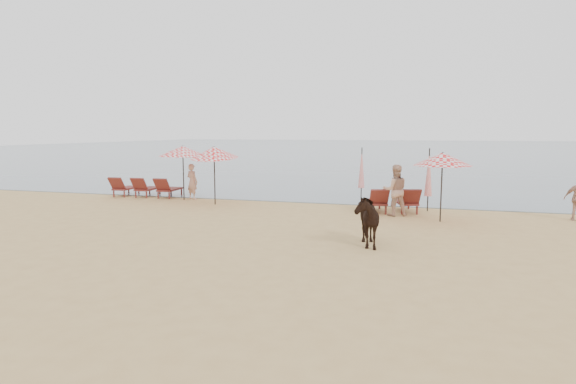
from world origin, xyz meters
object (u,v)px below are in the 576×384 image
at_px(umbrella_open_right, 443,159).
at_px(umbrella_closed_left, 362,168).
at_px(umbrella_open_left_b, 214,152).
at_px(umbrella_closed_right, 429,173).
at_px(lounger_cluster_right, 392,201).
at_px(cow, 364,219).
at_px(umbrella_open_left_a, 183,151).
at_px(beachgoer_right_a, 395,190).
at_px(lounger_cluster_left, 145,187).
at_px(beachgoer_left, 192,182).

xyz_separation_m(umbrella_open_right, umbrella_closed_left, (-3.17, 4.10, -0.66)).
bearing_deg(umbrella_open_left_b, umbrella_closed_left, 45.99).
height_order(umbrella_open_left_b, umbrella_closed_right, umbrella_open_left_b).
relative_size(umbrella_open_left_b, umbrella_closed_right, 1.04).
xyz_separation_m(lounger_cluster_right, cow, (-0.33, -5.41, 0.25)).
relative_size(lounger_cluster_right, umbrella_open_right, 0.95).
relative_size(umbrella_open_left_a, cow, 1.43).
height_order(umbrella_open_right, umbrella_closed_left, umbrella_open_right).
distance_m(umbrella_open_left_b, cow, 8.80).
bearing_deg(umbrella_open_right, beachgoer_right_a, 159.67).
bearing_deg(umbrella_closed_left, beachgoer_right_a, -64.15).
height_order(umbrella_open_right, beachgoer_right_a, umbrella_open_right).
xyz_separation_m(umbrella_closed_left, beachgoer_right_a, (1.64, -3.38, -0.50)).
relative_size(umbrella_open_right, beachgoer_right_a, 1.27).
relative_size(umbrella_open_left_a, umbrella_open_right, 1.03).
xyz_separation_m(umbrella_closed_left, umbrella_closed_right, (2.76, -2.04, 0.04)).
bearing_deg(lounger_cluster_left, lounger_cluster_right, -9.44).
bearing_deg(cow, beachgoer_left, 125.52).
relative_size(umbrella_open_left_b, umbrella_closed_left, 1.07).
height_order(lounger_cluster_right, umbrella_closed_right, umbrella_closed_right).
bearing_deg(umbrella_open_left_b, umbrella_closed_right, 24.71).
bearing_deg(lounger_cluster_right, umbrella_closed_right, 13.67).
xyz_separation_m(lounger_cluster_right, umbrella_open_left_a, (-8.96, 0.87, 1.68)).
bearing_deg(umbrella_closed_left, lounger_cluster_left, -170.78).
bearing_deg(beachgoer_right_a, umbrella_open_left_a, -25.02).
bearing_deg(beachgoer_right_a, lounger_cluster_right, -92.42).
relative_size(lounger_cluster_left, umbrella_open_right, 1.28).
bearing_deg(beachgoer_left, cow, 161.10).
relative_size(umbrella_open_left_b, umbrella_open_right, 1.07).
xyz_separation_m(lounger_cluster_right, umbrella_open_left_b, (-7.09, 0.03, 1.68)).
relative_size(lounger_cluster_right, umbrella_closed_right, 0.93).
height_order(umbrella_closed_left, beachgoer_left, umbrella_closed_left).
relative_size(lounger_cluster_left, umbrella_open_left_b, 1.20).
xyz_separation_m(umbrella_open_left_b, cow, (6.76, -5.44, -1.43)).
bearing_deg(umbrella_closed_left, beachgoer_left, -166.99).
distance_m(umbrella_open_left_b, umbrella_open_right, 8.88).
bearing_deg(umbrella_open_left_b, lounger_cluster_right, 19.80).
bearing_deg(lounger_cluster_right, umbrella_open_right, -54.35).
xyz_separation_m(lounger_cluster_left, beachgoer_left, (2.42, -0.10, 0.35)).
relative_size(lounger_cluster_right, umbrella_closed_left, 0.95).
height_order(umbrella_open_left_a, umbrella_closed_left, umbrella_open_left_a).
distance_m(umbrella_closed_left, beachgoer_right_a, 3.79).
xyz_separation_m(umbrella_closed_right, cow, (-1.60, -6.12, -0.75)).
distance_m(umbrella_closed_right, beachgoer_right_a, 1.83).
xyz_separation_m(lounger_cluster_left, umbrella_open_right, (12.76, -2.54, 1.63)).
height_order(umbrella_closed_right, cow, umbrella_closed_right).
height_order(umbrella_open_left_b, umbrella_open_right, umbrella_open_left_b).
bearing_deg(umbrella_open_left_a, lounger_cluster_right, -13.55).
relative_size(lounger_cluster_left, umbrella_closed_left, 1.29).
bearing_deg(umbrella_closed_right, cow, -104.61).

